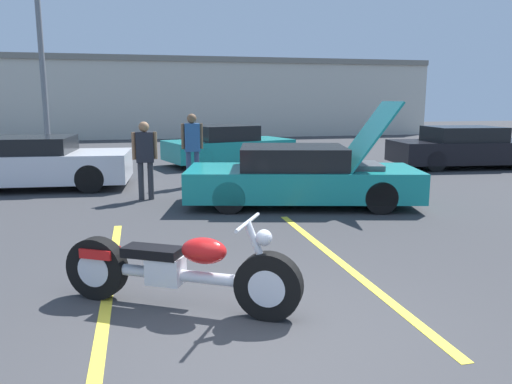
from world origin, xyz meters
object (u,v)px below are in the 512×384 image
parked_car_right_row (467,148)px  light_pole (41,15)px  parked_car_mid_right_row (228,146)px  spectator_near_motorcycle (192,143)px  show_car_hood_open (302,176)px  spectator_by_show_car (145,154)px  parked_car_mid_left_row (38,163)px  motorcycle (178,270)px

parked_car_right_row → light_pole: bearing=167.3°
parked_car_mid_right_row → parked_car_right_row: bearing=-34.4°
parked_car_right_row → spectator_near_motorcycle: 8.85m
show_car_hood_open → spectator_by_show_car: size_ratio=2.93×
show_car_hood_open → parked_car_right_row: 8.02m
show_car_hood_open → parked_car_mid_left_row: show_car_hood_open is taller
spectator_by_show_car → spectator_near_motorcycle: bearing=51.4°
light_pole → parked_car_mid_left_row: size_ratio=2.04×
motorcycle → parked_car_mid_left_row: bearing=138.3°
parked_car_right_row → spectator_by_show_car: bearing=-157.0°
show_car_hood_open → parked_car_mid_right_row: bearing=106.7°
spectator_by_show_car → parked_car_right_row: bearing=16.8°
motorcycle → spectator_near_motorcycle: bearing=112.0°
parked_car_mid_left_row → parked_car_right_row: parked_car_right_row is taller
motorcycle → parked_car_right_row: (9.63, 8.77, 0.21)m
show_car_hood_open → spectator_by_show_car: bearing=171.1°
show_car_hood_open → spectator_near_motorcycle: 3.34m
spectator_near_motorcycle → parked_car_mid_left_row: bearing=170.4°
show_car_hood_open → spectator_by_show_car: 3.32m
spectator_by_show_car → motorcycle: bearing=-87.8°
show_car_hood_open → spectator_near_motorcycle: (-1.90, 2.70, 0.47)m
parked_car_mid_left_row → parked_car_mid_right_row: (5.18, 3.31, 0.01)m
parked_car_mid_right_row → motorcycle: bearing=-118.6°
show_car_hood_open → spectator_near_motorcycle: size_ratio=2.74×
motorcycle → show_car_hood_open: 5.34m
light_pole → parked_car_mid_right_row: 7.38m
motorcycle → spectator_by_show_car: (-0.22, 5.80, 0.58)m
spectator_near_motorcycle → motorcycle: bearing=-97.3°
motorcycle → parked_car_mid_left_row: parked_car_mid_left_row is taller
parked_car_mid_left_row → spectator_near_motorcycle: spectator_near_motorcycle is taller
show_car_hood_open → parked_car_mid_left_row: bearing=162.8°
parked_car_mid_left_row → spectator_near_motorcycle: bearing=-5.0°
motorcycle → spectator_near_motorcycle: 7.32m
parked_car_right_row → parked_car_mid_right_row: (-7.15, 2.38, 0.00)m
motorcycle → parked_car_mid_left_row: 8.30m
show_car_hood_open → parked_car_right_row: show_car_hood_open is taller
motorcycle → show_car_hood_open: show_car_hood_open is taller
parked_car_mid_left_row → parked_car_right_row: 12.36m
motorcycle → parked_car_mid_right_row: parked_car_mid_right_row is taller
spectator_near_motorcycle → show_car_hood_open: bearing=-54.9°
parked_car_mid_left_row → spectator_by_show_car: spectator_by_show_car is taller
light_pole → show_car_hood_open: 11.37m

